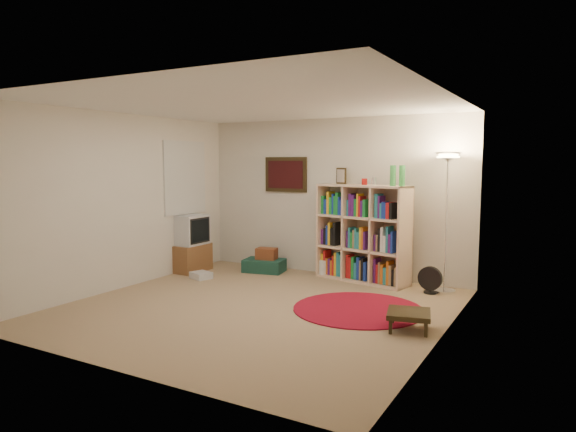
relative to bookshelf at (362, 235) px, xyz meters
name	(u,v)px	position (x,y,z in m)	size (l,w,h in m)	color
room	(255,207)	(-0.65, -1.95, 0.55)	(4.54, 4.54, 2.54)	#9A7C5A
bookshelf	(362,235)	(0.00, 0.00, 0.00)	(1.52, 0.73, 1.76)	#FFD1AA
floor_lamp	(448,176)	(1.26, -0.07, 0.90)	(0.47, 0.47, 1.94)	white
floor_fan	(430,280)	(1.11, -0.27, -0.52)	(0.34, 0.19, 0.38)	black
tv_stand	(190,244)	(-2.75, -0.72, -0.26)	(0.47, 0.66, 0.94)	brown
dvd_box	(201,275)	(-2.23, -1.08, -0.66)	(0.37, 0.34, 0.10)	silver
suitcase	(264,265)	(-1.64, -0.17, -0.61)	(0.72, 0.53, 0.21)	#153B31
wicker_basket	(267,254)	(-1.60, -0.15, -0.41)	(0.36, 0.29, 0.19)	brown
duffel_bag	(332,268)	(-0.57, 0.17, -0.60)	(0.38, 0.34, 0.23)	black
paper_towel	(323,268)	(-0.65, 0.01, -0.58)	(0.16, 0.16, 0.25)	white
red_rug	(358,309)	(0.53, -1.47, -0.70)	(1.61, 1.61, 0.01)	maroon
side_table	(409,314)	(1.29, -1.94, -0.54)	(0.55, 0.55, 0.21)	black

